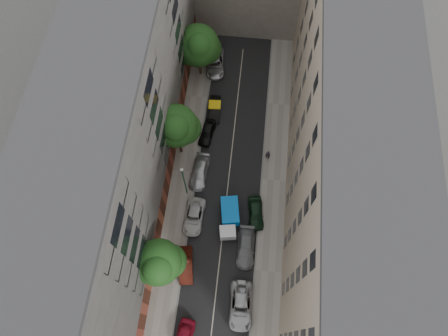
# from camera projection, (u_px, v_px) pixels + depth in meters

# --- Properties ---
(ground) EXTENTS (120.00, 120.00, 0.00)m
(ground) POSITION_uv_depth(u_px,v_px,m) (229.00, 176.00, 49.00)
(ground) COLOR #4C4C49
(ground) RESTS_ON ground
(road_surface) EXTENTS (8.00, 44.00, 0.02)m
(road_surface) POSITION_uv_depth(u_px,v_px,m) (229.00, 176.00, 48.99)
(road_surface) COLOR black
(road_surface) RESTS_ON ground
(sidewalk_left) EXTENTS (3.00, 44.00, 0.15)m
(sidewalk_left) POSITION_uv_depth(u_px,v_px,m) (185.00, 171.00, 49.18)
(sidewalk_left) COLOR gray
(sidewalk_left) RESTS_ON ground
(sidewalk_right) EXTENTS (3.00, 44.00, 0.15)m
(sidewalk_right) POSITION_uv_depth(u_px,v_px,m) (274.00, 180.00, 48.69)
(sidewalk_right) COLOR gray
(sidewalk_right) RESTS_ON ground
(building_left) EXTENTS (8.00, 44.00, 20.00)m
(building_left) POSITION_uv_depth(u_px,v_px,m) (122.00, 127.00, 40.36)
(building_left) COLOR #4A4745
(building_left) RESTS_ON ground
(building_right) EXTENTS (8.00, 44.00, 20.00)m
(building_right) POSITION_uv_depth(u_px,v_px,m) (341.00, 148.00, 39.39)
(building_right) COLOR tan
(building_right) RESTS_ON ground
(tarp_truck) EXTENTS (2.65, 5.07, 2.21)m
(tarp_truck) POSITION_uv_depth(u_px,v_px,m) (229.00, 218.00, 45.57)
(tarp_truck) COLOR black
(tarp_truck) RESTS_ON ground
(car_left_1) EXTENTS (2.12, 4.36, 1.38)m
(car_left_1) POSITION_uv_depth(u_px,v_px,m) (186.00, 265.00, 43.91)
(car_left_1) COLOR #4C180F
(car_left_1) RESTS_ON ground
(car_left_2) EXTENTS (2.35, 4.76, 1.30)m
(car_left_2) POSITION_uv_depth(u_px,v_px,m) (194.00, 217.00, 46.21)
(car_left_2) COLOR silver
(car_left_2) RESTS_ON ground
(car_left_3) EXTENTS (2.33, 4.95, 1.40)m
(car_left_3) POSITION_uv_depth(u_px,v_px,m) (199.00, 172.00, 48.44)
(car_left_3) COLOR silver
(car_left_3) RESTS_ON ground
(car_left_4) EXTENTS (2.13, 4.11, 1.33)m
(car_left_4) POSITION_uv_depth(u_px,v_px,m) (207.00, 132.00, 50.73)
(car_left_4) COLOR black
(car_left_4) RESTS_ON ground
(car_left_5) EXTENTS (1.64, 4.09, 1.32)m
(car_left_5) POSITION_uv_depth(u_px,v_px,m) (215.00, 109.00, 52.17)
(car_left_5) COLOR black
(car_left_5) RESTS_ON ground
(car_left_6) EXTENTS (2.98, 5.51, 1.47)m
(car_left_6) POSITION_uv_depth(u_px,v_px,m) (215.00, 63.00, 55.12)
(car_left_6) COLOR #B1B0B5
(car_left_6) RESTS_ON ground
(car_right_0) EXTENTS (2.71, 5.37, 1.46)m
(car_right_0) POSITION_uv_depth(u_px,v_px,m) (241.00, 306.00, 42.14)
(car_right_0) COLOR #B8B8BD
(car_right_0) RESTS_ON ground
(car_right_1) EXTENTS (2.08, 4.88, 1.40)m
(car_right_1) POSITION_uv_depth(u_px,v_px,m) (246.00, 248.00, 44.67)
(car_right_1) COLOR slate
(car_right_1) RESTS_ON ground
(car_right_2) EXTENTS (2.26, 4.39, 1.43)m
(car_right_2) POSITION_uv_depth(u_px,v_px,m) (256.00, 213.00, 46.33)
(car_right_2) COLOR black
(car_right_2) RESTS_ON ground
(tree_near) EXTENTS (4.94, 4.60, 8.71)m
(tree_near) POSITION_uv_depth(u_px,v_px,m) (160.00, 264.00, 38.63)
(tree_near) COLOR #382619
(tree_near) RESTS_ON sidewalk_left
(tree_mid) EXTENTS (5.26, 4.99, 9.04)m
(tree_mid) POSITION_uv_depth(u_px,v_px,m) (177.00, 127.00, 44.62)
(tree_mid) COLOR #382619
(tree_mid) RESTS_ON sidewalk_left
(tree_far) EXTENTS (5.59, 5.37, 8.27)m
(tree_far) POSITION_uv_depth(u_px,v_px,m) (199.00, 47.00, 50.20)
(tree_far) COLOR #382619
(tree_far) RESTS_ON sidewalk_left
(lamp_post) EXTENTS (0.36, 0.36, 7.10)m
(lamp_post) POSITION_uv_depth(u_px,v_px,m) (184.00, 179.00, 44.00)
(lamp_post) COLOR #17512F
(lamp_post) RESTS_ON sidewalk_left
(pedestrian) EXTENTS (0.70, 0.55, 1.69)m
(pedestrian) POSITION_uv_depth(u_px,v_px,m) (268.00, 155.00, 49.08)
(pedestrian) COLOR black
(pedestrian) RESTS_ON sidewalk_right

